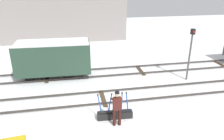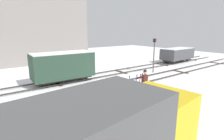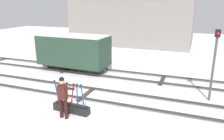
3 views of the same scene
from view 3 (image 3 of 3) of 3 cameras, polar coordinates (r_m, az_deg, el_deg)
ground_plane at (r=12.42m, az=-6.52°, el=-6.27°), size 60.00×60.00×0.00m
track_main_line at (r=12.37m, az=-6.54°, el=-5.80°), size 44.00×1.94×0.18m
track_siding_near at (r=15.63m, az=-0.14°, el=-0.86°), size 44.00×1.94×0.18m
switch_lever_frame at (r=10.54m, az=-10.33°, el=-9.26°), size 1.82×0.45×1.45m
rail_worker at (r=9.79m, az=-12.38°, el=-6.18°), size 0.56×0.69×1.88m
signal_post at (r=12.03m, az=24.68°, el=2.77°), size 0.24×0.32×3.63m
freight_car_far_end at (r=16.54m, az=-9.74°, el=4.87°), size 5.15×2.34×2.64m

